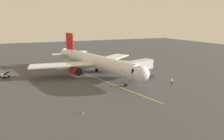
% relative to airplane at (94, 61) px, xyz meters
% --- Properties ---
extents(ground_plane, '(220.00, 220.00, 0.00)m').
position_rel_airplane_xyz_m(ground_plane, '(1.23, -0.20, -4.00)').
color(ground_plane, '#424244').
extents(apron_lead_in_line, '(10.70, 38.67, 0.01)m').
position_rel_airplane_xyz_m(apron_lead_in_line, '(-0.07, 6.27, -4.00)').
color(apron_lead_in_line, yellow).
rests_on(apron_lead_in_line, ground).
extents(airplane, '(33.59, 39.72, 11.50)m').
position_rel_airplane_xyz_m(airplane, '(0.00, 0.00, 0.00)').
color(airplane, silver).
rests_on(airplane, ground).
extents(jet_bridge, '(11.46, 5.52, 5.40)m').
position_rel_airplane_xyz_m(jet_bridge, '(-8.13, 9.48, -0.24)').
color(jet_bridge, '#B7B7BC').
rests_on(jet_bridge, ground).
extents(ground_crew_marshaller, '(0.40, 0.26, 1.71)m').
position_rel_airplane_xyz_m(ground_crew_marshaller, '(-14.72, 16.37, -3.12)').
color(ground_crew_marshaller, '#23232D').
rests_on(ground_crew_marshaller, ground).
extents(belt_loader_near_nose, '(3.40, 4.54, 2.32)m').
position_rel_airplane_xyz_m(belt_loader_near_nose, '(24.00, -6.83, -3.29)').
color(belt_loader_near_nose, white).
rests_on(belt_loader_near_nose, ground).
extents(safety_cone_nose_left, '(0.32, 0.32, 0.55)m').
position_rel_airplane_xyz_m(safety_cone_nose_left, '(-7.04, 13.24, -3.73)').
color(safety_cone_nose_left, '#F2590F').
rests_on(safety_cone_nose_left, ground).
extents(safety_cone_nose_right, '(0.32, 0.32, 0.55)m').
position_rel_airplane_xyz_m(safety_cone_nose_right, '(9.79, 23.61, -3.73)').
color(safety_cone_nose_right, '#F2590F').
rests_on(safety_cone_nose_right, ground).
extents(safety_cone_wing_port, '(0.32, 0.32, 0.55)m').
position_rel_airplane_xyz_m(safety_cone_wing_port, '(2.21, 15.45, -3.73)').
color(safety_cone_wing_port, '#F2590F').
rests_on(safety_cone_wing_port, ground).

